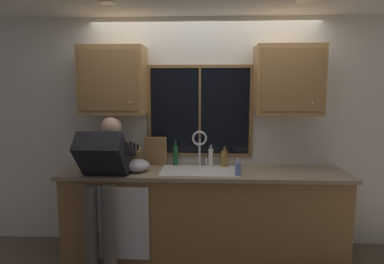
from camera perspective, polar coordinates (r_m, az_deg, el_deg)
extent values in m
cube|color=silver|center=(3.68, 2.18, -0.12)|extent=(5.31, 0.12, 2.55)
cylinder|color=#FFEAB2|center=(3.21, -14.73, 21.34)|extent=(0.14, 0.14, 0.01)
cylinder|color=#FFEAB2|center=(3.20, 19.20, 21.24)|extent=(0.14, 0.14, 0.01)
cube|color=black|center=(3.59, 1.40, 3.70)|extent=(1.10, 0.02, 0.95)
cube|color=brown|center=(3.58, 1.42, 11.59)|extent=(1.17, 0.02, 0.04)
cube|color=brown|center=(3.64, 1.37, -4.06)|extent=(1.17, 0.02, 0.04)
cube|color=brown|center=(3.63, -7.61, 3.69)|extent=(0.03, 0.02, 0.95)
cube|color=brown|center=(3.61, 10.46, 3.61)|extent=(0.03, 0.02, 0.95)
cube|color=brown|center=(3.57, 1.39, 3.69)|extent=(0.02, 0.02, 0.95)
cube|color=olive|center=(3.55, 2.07, -14.37)|extent=(2.91, 0.58, 0.88)
cube|color=gray|center=(3.39, 2.10, -7.25)|extent=(2.97, 0.62, 0.04)
cube|color=white|center=(3.36, -12.89, -15.53)|extent=(0.60, 0.02, 0.74)
cube|color=#A87A47|center=(3.56, -13.82, 8.86)|extent=(0.68, 0.33, 0.72)
cube|color=olive|center=(3.40, -14.63, 8.91)|extent=(0.60, 0.01, 0.62)
sphere|color=#B2B2B7|center=(3.34, -11.16, 5.08)|extent=(0.02, 0.02, 0.02)
cube|color=#A87A47|center=(3.53, 16.70, 8.78)|extent=(0.68, 0.33, 0.72)
cube|color=olive|center=(3.36, 17.41, 8.83)|extent=(0.60, 0.01, 0.62)
sphere|color=#B2B2B7|center=(3.41, 20.64, 4.79)|extent=(0.02, 0.02, 0.02)
cube|color=silver|center=(3.39, 1.26, -7.04)|extent=(0.80, 0.46, 0.02)
cube|color=beige|center=(3.43, -2.12, -8.62)|extent=(0.36, 0.42, 0.20)
cube|color=beige|center=(3.42, 4.64, -8.68)|extent=(0.36, 0.42, 0.20)
cube|color=silver|center=(3.42, 1.25, -8.66)|extent=(0.04, 0.42, 0.20)
cylinder|color=silver|center=(3.57, 1.35, -3.67)|extent=(0.03, 0.03, 0.30)
torus|color=silver|center=(3.49, 1.34, -1.12)|extent=(0.16, 0.02, 0.16)
cylinder|color=silver|center=(3.59, 2.62, -5.24)|extent=(0.03, 0.03, 0.09)
cylinder|color=#595147|center=(3.30, -17.49, -16.47)|extent=(0.13, 0.13, 0.88)
cylinder|color=#595147|center=(3.25, -14.54, -16.76)|extent=(0.13, 0.13, 0.88)
cube|color=black|center=(3.25, -15.34, -4.66)|extent=(0.44, 0.56, 0.57)
sphere|color=beige|center=(3.46, -14.14, 0.96)|extent=(0.21, 0.21, 0.21)
cylinder|color=black|center=(3.48, -17.91, -3.12)|extent=(0.09, 0.52, 0.26)
cylinder|color=black|center=(3.35, -10.84, -3.29)|extent=(0.09, 0.52, 0.26)
cube|color=olive|center=(3.52, -9.95, -4.70)|extent=(0.12, 0.18, 0.25)
cylinder|color=black|center=(3.45, -10.78, -2.41)|extent=(0.02, 0.05, 0.09)
cylinder|color=black|center=(3.44, -10.20, -2.53)|extent=(0.02, 0.04, 0.08)
cylinder|color=black|center=(3.44, -9.62, -2.65)|extent=(0.02, 0.04, 0.06)
cube|color=#997047|center=(3.61, -6.43, -3.40)|extent=(0.25, 0.09, 0.33)
ellipsoid|color=#B7B7BC|center=(3.40, -9.76, -5.91)|extent=(0.27, 0.27, 0.13)
cylinder|color=#668CCC|center=(3.23, 8.16, -6.54)|extent=(0.06, 0.06, 0.13)
cylinder|color=silver|center=(3.21, 8.19, -5.10)|extent=(0.02, 0.02, 0.04)
cylinder|color=silver|center=(3.18, 8.23, -4.74)|extent=(0.01, 0.04, 0.01)
cylinder|color=#1E592D|center=(3.61, -2.94, -4.21)|extent=(0.06, 0.06, 0.22)
cylinder|color=#184724|center=(3.59, -2.95, -2.07)|extent=(0.03, 0.03, 0.05)
cylinder|color=black|center=(3.58, -2.95, -1.54)|extent=(0.03, 0.03, 0.01)
cylinder|color=silver|center=(3.57, 3.36, -4.55)|extent=(0.05, 0.05, 0.19)
cylinder|color=#B3AFA7|center=(3.55, 3.37, -2.64)|extent=(0.02, 0.02, 0.05)
cylinder|color=black|center=(3.54, 3.38, -2.15)|extent=(0.03, 0.03, 0.01)
cylinder|color=olive|center=(3.57, 5.76, -4.75)|extent=(0.07, 0.07, 0.18)
cylinder|color=brown|center=(3.54, 5.78, -3.02)|extent=(0.03, 0.03, 0.04)
cylinder|color=black|center=(3.54, 5.79, -2.57)|extent=(0.04, 0.04, 0.01)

